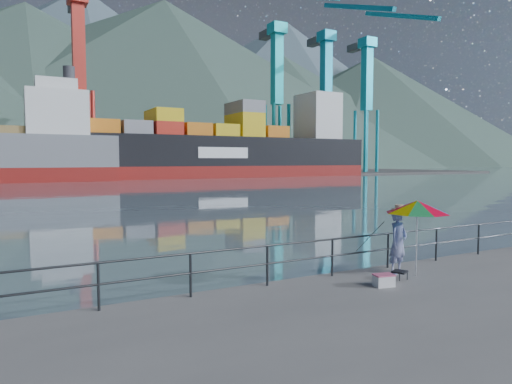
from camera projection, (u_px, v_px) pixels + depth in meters
ground at (484, 373)px, 7.21m from camera, size 24.00×11.00×0.50m
harbor_water at (40, 172)px, 124.74m from camera, size 500.00×280.00×0.00m
far_dock at (101, 175)px, 96.85m from camera, size 200.00×40.00×0.40m
guardrail at (301, 261)px, 11.73m from camera, size 22.00×0.06×1.03m
mountains at (122, 89)px, 208.91m from camera, size 600.00×332.80×80.00m
port_cranes at (209, 100)px, 97.65m from camera, size 116.00×28.00×38.40m
container_stacks at (209, 159)px, 108.56m from camera, size 58.00×5.40×7.80m
fisherman at (398, 242)px, 12.46m from camera, size 0.71×0.55×1.75m
beach_umbrella at (417, 207)px, 12.11m from camera, size 2.10×2.10×2.04m
folding_stool at (400, 275)px, 11.89m from camera, size 0.45×0.45×0.22m
cooler_bag at (384, 281)px, 11.24m from camera, size 0.52×0.40×0.27m
fishing_rod at (369, 268)px, 13.13m from camera, size 0.39×1.55×1.12m
container_ship at (220, 147)px, 90.13m from camera, size 66.26×11.04×18.10m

